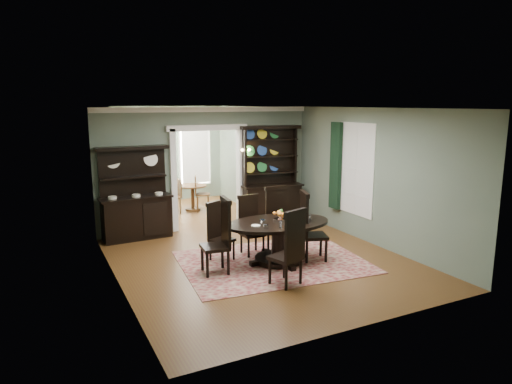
% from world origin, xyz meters
% --- Properties ---
extents(room, '(5.51, 6.01, 3.01)m').
position_xyz_m(room, '(0.00, 0.04, 1.58)').
color(room, brown).
rests_on(room, ground).
extents(parlor, '(3.51, 3.50, 3.01)m').
position_xyz_m(parlor, '(0.00, 5.53, 1.52)').
color(parlor, brown).
rests_on(parlor, ground).
extents(doorway_trim, '(2.08, 0.25, 2.57)m').
position_xyz_m(doorway_trim, '(0.00, 3.00, 1.62)').
color(doorway_trim, white).
rests_on(doorway_trim, floor).
extents(right_window, '(0.15, 1.47, 2.12)m').
position_xyz_m(right_window, '(2.69, 0.93, 1.60)').
color(right_window, white).
rests_on(right_window, wall_right).
extents(wall_sconce, '(0.27, 0.21, 0.21)m').
position_xyz_m(wall_sconce, '(0.95, 2.85, 1.89)').
color(wall_sconce, gold).
rests_on(wall_sconce, back_wall_right).
extents(rug, '(3.78, 2.99, 0.01)m').
position_xyz_m(rug, '(0.17, -0.11, 0.01)').
color(rug, maroon).
rests_on(rug, floor).
extents(dining_table, '(2.17, 2.07, 0.82)m').
position_xyz_m(dining_table, '(0.27, -0.15, 0.57)').
color(dining_table, black).
rests_on(dining_table, rug).
extents(centerpiece, '(1.31, 0.84, 0.21)m').
position_xyz_m(centerpiece, '(0.34, -0.10, 0.88)').
color(centerpiece, silver).
rests_on(centerpiece, dining_table).
extents(chair_far_left, '(0.57, 0.55, 1.18)m').
position_xyz_m(chair_far_left, '(-0.72, 0.53, 0.62)').
color(chair_far_left, black).
rests_on(chair_far_left, rug).
extents(chair_far_mid, '(0.48, 0.44, 1.23)m').
position_xyz_m(chair_far_mid, '(0.02, 0.61, 0.65)').
color(chair_far_mid, black).
rests_on(chair_far_mid, rug).
extents(chair_far_right, '(0.53, 0.51, 1.38)m').
position_xyz_m(chair_far_right, '(0.64, 0.51, 0.73)').
color(chair_far_right, black).
rests_on(chair_far_right, rug).
extents(chair_end_left, '(0.55, 0.57, 1.41)m').
position_xyz_m(chair_end_left, '(-0.94, -0.16, 0.74)').
color(chair_end_left, black).
rests_on(chair_end_left, rug).
extents(chair_end_right, '(0.63, 0.65, 1.40)m').
position_xyz_m(chair_end_right, '(0.87, -0.32, 0.74)').
color(chair_end_right, black).
rests_on(chair_end_right, rug).
extents(chair_near, '(0.63, 0.61, 1.36)m').
position_xyz_m(chair_near, '(-0.13, -1.29, 0.72)').
color(chair_near, black).
rests_on(chair_near, rug).
extents(sideboard, '(1.64, 0.64, 2.13)m').
position_xyz_m(sideboard, '(-1.87, 2.75, 0.74)').
color(sideboard, black).
rests_on(sideboard, floor).
extents(welsh_dresser, '(1.66, 0.73, 2.53)m').
position_xyz_m(welsh_dresser, '(1.64, 2.73, 0.91)').
color(welsh_dresser, black).
rests_on(welsh_dresser, floor).
extents(parlor_table, '(0.81, 0.81, 0.75)m').
position_xyz_m(parlor_table, '(0.21, 4.85, 0.49)').
color(parlor_table, brown).
rests_on(parlor_table, parlor_floor).
extents(parlor_chair_left, '(0.41, 0.41, 0.97)m').
position_xyz_m(parlor_chair_left, '(-0.33, 4.73, 0.52)').
color(parlor_chair_left, brown).
rests_on(parlor_chair_left, parlor_floor).
extents(parlor_chair_right, '(0.49, 0.48, 1.04)m').
position_xyz_m(parlor_chair_right, '(0.36, 4.64, 0.56)').
color(parlor_chair_right, brown).
rests_on(parlor_chair_right, parlor_floor).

